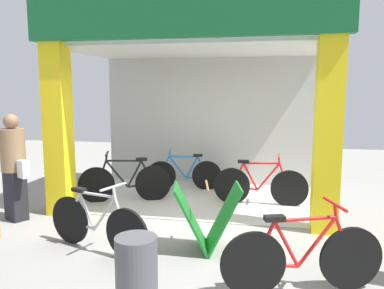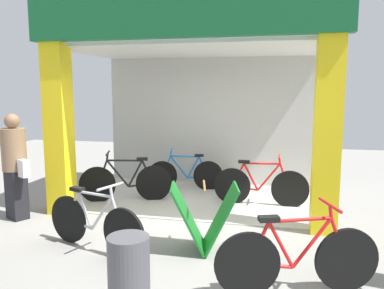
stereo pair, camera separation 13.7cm
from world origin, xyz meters
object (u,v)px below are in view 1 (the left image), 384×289
(bicycle_inside_2, at_px, (184,174))
(bicycle_parked_0, at_px, (97,224))
(sandwich_board_sign, at_px, (207,218))
(bicycle_inside_1, at_px, (125,182))
(pedestrian_3, at_px, (14,165))
(trash_bin, at_px, (137,281))
(bicycle_parked_1, at_px, (302,258))
(bicycle_inside_0, at_px, (260,185))

(bicycle_inside_2, distance_m, bicycle_parked_0, 3.26)
(bicycle_inside_2, xyz_separation_m, sandwich_board_sign, (0.95, -2.92, 0.09))
(bicycle_inside_1, distance_m, pedestrian_3, 1.95)
(bicycle_inside_2, bearing_deg, trash_bin, -82.66)
(bicycle_inside_1, relative_size, bicycle_parked_1, 0.99)
(bicycle_inside_1, bearing_deg, bicycle_parked_1, -42.72)
(sandwich_board_sign, bearing_deg, bicycle_parked_0, -167.48)
(bicycle_inside_2, bearing_deg, bicycle_inside_1, -130.54)
(pedestrian_3, height_order, trash_bin, pedestrian_3)
(bicycle_parked_0, relative_size, sandwich_board_sign, 1.63)
(sandwich_board_sign, xyz_separation_m, pedestrian_3, (-3.20, 0.57, 0.46))
(bicycle_inside_2, xyz_separation_m, bicycle_parked_1, (2.08, -3.80, 0.03))
(bicycle_parked_1, distance_m, trash_bin, 1.71)
(bicycle_inside_2, xyz_separation_m, trash_bin, (0.60, -4.64, 0.06))
(trash_bin, bearing_deg, bicycle_inside_1, 112.55)
(bicycle_inside_0, height_order, bicycle_parked_0, bicycle_inside_0)
(bicycle_inside_0, relative_size, sandwich_board_sign, 1.76)
(trash_bin, bearing_deg, pedestrian_3, 141.14)
(bicycle_inside_2, height_order, bicycle_parked_0, bicycle_parked_0)
(bicycle_inside_2, relative_size, trash_bin, 1.91)
(bicycle_inside_0, xyz_separation_m, bicycle_parked_0, (-2.02, -2.47, -0.01))
(bicycle_parked_0, bearing_deg, pedestrian_3, 153.90)
(bicycle_inside_2, distance_m, pedestrian_3, 3.30)
(sandwich_board_sign, height_order, trash_bin, sandwich_board_sign)
(bicycle_inside_1, distance_m, bicycle_parked_0, 2.23)
(pedestrian_3, bearing_deg, bicycle_inside_1, 43.77)
(bicycle_inside_2, height_order, bicycle_parked_1, bicycle_parked_1)
(bicycle_inside_1, distance_m, bicycle_inside_2, 1.38)
(bicycle_parked_0, bearing_deg, bicycle_inside_2, 82.09)
(bicycle_parked_0, bearing_deg, bicycle_inside_1, 101.57)
(bicycle_parked_1, xyz_separation_m, pedestrian_3, (-4.33, 1.45, 0.52))
(bicycle_parked_1, height_order, sandwich_board_sign, bicycle_parked_1)
(bicycle_inside_1, distance_m, trash_bin, 3.89)
(bicycle_inside_1, bearing_deg, sandwich_board_sign, -45.38)
(bicycle_inside_2, relative_size, pedestrian_3, 0.90)
(bicycle_parked_0, distance_m, pedestrian_3, 2.08)
(sandwich_board_sign, height_order, pedestrian_3, pedestrian_3)
(pedestrian_3, bearing_deg, bicycle_inside_2, 46.18)
(pedestrian_3, bearing_deg, bicycle_inside_0, 22.53)
(bicycle_inside_0, height_order, pedestrian_3, pedestrian_3)
(pedestrian_3, distance_m, trash_bin, 3.69)
(bicycle_inside_1, bearing_deg, bicycle_inside_2, 49.46)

